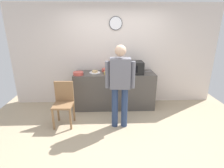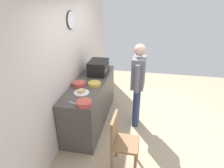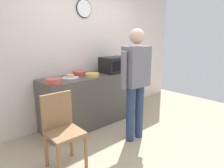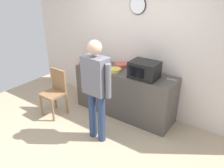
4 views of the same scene
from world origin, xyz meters
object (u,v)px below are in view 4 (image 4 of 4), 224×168
object	(u,v)px
sandwich_plate	(105,65)
mixing_bowl	(121,65)
salad_bowl	(85,63)
cereal_bowl	(115,70)
spoon_utensil	(172,79)
fork_utensil	(92,62)
microwave	(144,70)
wooden_chair	(55,90)
person_standing	(96,85)

from	to	relation	value
sandwich_plate	mixing_bowl	distance (m)	0.33
salad_bowl	cereal_bowl	world-z (taller)	salad_bowl
sandwich_plate	spoon_utensil	distance (m)	1.39
sandwich_plate	fork_utensil	xyz separation A→B (m)	(-0.36, 0.03, -0.01)
cereal_bowl	sandwich_plate	bearing A→B (deg)	157.04
microwave	wooden_chair	bearing A→B (deg)	-155.06
mixing_bowl	fork_utensil	xyz separation A→B (m)	(-0.65, -0.12, -0.03)
wooden_chair	salad_bowl	bearing A→B (deg)	68.73
salad_bowl	fork_utensil	xyz separation A→B (m)	(0.03, 0.21, -0.03)
salad_bowl	spoon_utensil	size ratio (longest dim) A/B	1.46
person_standing	microwave	bearing A→B (deg)	66.74
microwave	mixing_bowl	xyz separation A→B (m)	(-0.64, 0.23, -0.12)
mixing_bowl	person_standing	world-z (taller)	person_standing
wooden_chair	spoon_utensil	bearing A→B (deg)	24.63
spoon_utensil	wooden_chair	bearing A→B (deg)	-155.37
mixing_bowl	spoon_utensil	world-z (taller)	mixing_bowl
cereal_bowl	fork_utensil	bearing A→B (deg)	166.04
sandwich_plate	person_standing	xyz separation A→B (m)	(0.55, -0.97, 0.07)
sandwich_plate	person_standing	bearing A→B (deg)	-60.38
fork_utensil	wooden_chair	xyz separation A→B (m)	(-0.28, -0.84, -0.41)
mixing_bowl	wooden_chair	size ratio (longest dim) A/B	0.27
salad_bowl	wooden_chair	world-z (taller)	salad_bowl
wooden_chair	sandwich_plate	bearing A→B (deg)	52.02
sandwich_plate	spoon_utensil	xyz separation A→B (m)	(1.38, 0.11, -0.01)
sandwich_plate	wooden_chair	xyz separation A→B (m)	(-0.63, -0.81, -0.42)
microwave	wooden_chair	distance (m)	1.82
microwave	salad_bowl	distance (m)	1.33
wooden_chair	cereal_bowl	bearing A→B (deg)	34.04
fork_utensil	person_standing	distance (m)	1.36
microwave	spoon_utensil	size ratio (longest dim) A/B	2.94
salad_bowl	person_standing	distance (m)	1.23
salad_bowl	cereal_bowl	bearing A→B (deg)	2.25
sandwich_plate	person_standing	distance (m)	1.12
microwave	sandwich_plate	distance (m)	0.95
microwave	fork_utensil	bearing A→B (deg)	175.15
salad_bowl	mixing_bowl	distance (m)	0.76
fork_utensil	person_standing	size ratio (longest dim) A/B	0.10
microwave	fork_utensil	world-z (taller)	microwave
microwave	sandwich_plate	size ratio (longest dim) A/B	1.81
fork_utensil	person_standing	bearing A→B (deg)	-47.66
sandwich_plate	spoon_utensil	world-z (taller)	sandwich_plate
spoon_utensil	salad_bowl	bearing A→B (deg)	-170.73
salad_bowl	mixing_bowl	size ratio (longest dim) A/B	0.99
cereal_bowl	person_standing	distance (m)	0.85
microwave	fork_utensil	size ratio (longest dim) A/B	2.94
mixing_bowl	spoon_utensil	size ratio (longest dim) A/B	1.47
sandwich_plate	fork_utensil	distance (m)	0.36
fork_utensil	spoon_utensil	bearing A→B (deg)	2.76
sandwich_plate	wooden_chair	bearing A→B (deg)	-127.98
spoon_utensil	person_standing	world-z (taller)	person_standing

